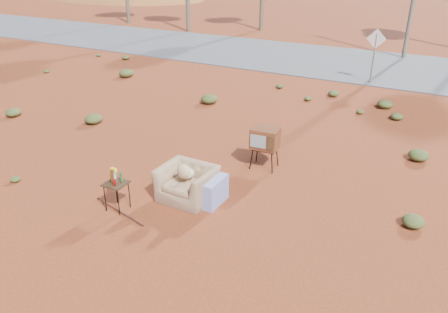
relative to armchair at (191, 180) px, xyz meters
The scene contains 8 objects.
ground 0.74m from the armchair, 96.30° to the right, with size 140.00×140.00×0.00m, color brown.
highway 14.44m from the armchair, 90.25° to the left, with size 140.00×7.00×0.04m, color #565659.
armchair is the anchor object (origin of this frame).
tv_unit 2.34m from the armchair, 70.83° to the left, with size 0.70×0.59×1.06m.
side_table 1.61m from the armchair, 137.64° to the right, with size 0.46×0.46×0.90m.
rusty_bar 1.66m from the armchair, 131.57° to the right, with size 0.04×0.04×1.61m, color #4C1E14.
road_sign 11.57m from the armchair, 82.83° to the left, with size 0.78×0.06×2.19m.
scrub_patch 3.96m from the armchair, 103.01° to the left, with size 17.49×8.07×0.33m.
Camera 1 is at (4.71, -6.40, 5.01)m, focal length 35.00 mm.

